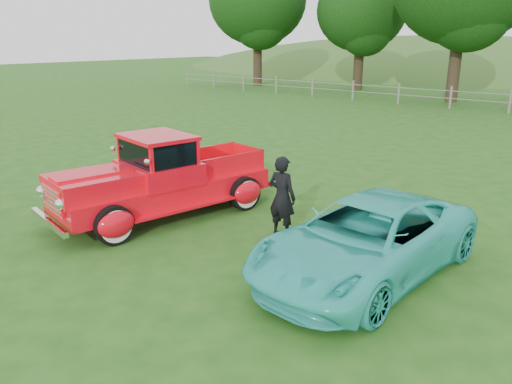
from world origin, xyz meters
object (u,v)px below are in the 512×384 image
Objects in this scene: red_pickup at (162,180)px; man at (282,197)px; teal_sedan at (367,239)px; tree_mid_west at (362,11)px; tree_far_west at (258,0)px.

red_pickup is 3.26× the size of man.
teal_sedan is at bearing 164.81° from man.
teal_sedan is (4.75, 0.22, -0.18)m from red_pickup.
tree_mid_west is at bearing 123.08° from teal_sedan.
red_pickup is at bearing -54.03° from tree_far_west.
red_pickup reaches higher than man.
tree_far_west reaches higher than teal_sedan.
tree_far_west reaches higher than tree_mid_west.
tree_mid_west is 1.62× the size of red_pickup.
red_pickup is (18.33, -25.25, -5.69)m from tree_far_west.
tree_mid_west is (8.00, 2.00, -0.94)m from tree_far_west.
tree_mid_west is 1.89× the size of teal_sedan.
tree_far_west is 34.55m from teal_sedan.
tree_far_west is 32.83m from man.
man reaches higher than teal_sedan.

